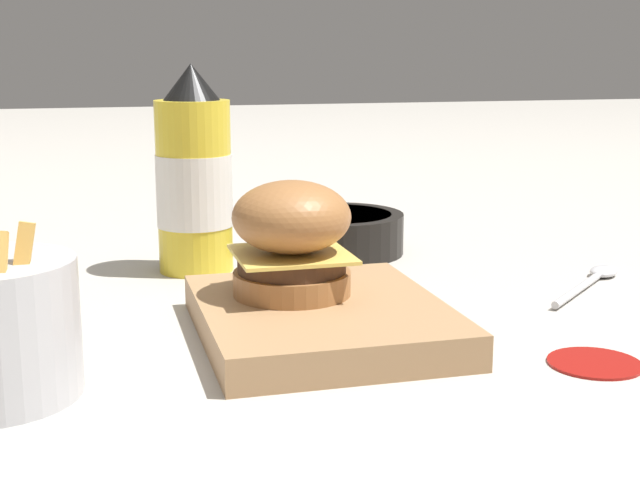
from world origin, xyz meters
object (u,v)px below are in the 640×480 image
at_px(ketchup_bottle, 194,180).
at_px(side_bowl, 337,232).
at_px(serving_board, 320,318).
at_px(spoon, 594,278).
at_px(burger, 292,238).

height_order(ketchup_bottle, side_bowl, ketchup_bottle).
distance_m(serving_board, side_bowl, 0.30).
bearing_deg(ketchup_bottle, side_bowl, -76.03).
xyz_separation_m(side_bowl, spoon, (-0.19, -0.21, -0.02)).
bearing_deg(serving_board, ketchup_bottle, 16.10).
xyz_separation_m(serving_board, ketchup_bottle, (0.24, 0.07, 0.08)).
relative_size(ketchup_bottle, spoon, 1.57).
xyz_separation_m(burger, spoon, (0.06, -0.32, -0.07)).
bearing_deg(burger, spoon, -79.41).
height_order(burger, spoon, burger).
xyz_separation_m(serving_board, side_bowl, (0.28, -0.09, 0.01)).
bearing_deg(ketchup_bottle, spoon, -112.45).
bearing_deg(side_bowl, ketchup_bottle, 103.97).
height_order(burger, side_bowl, burger).
distance_m(ketchup_bottle, spoon, 0.41).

